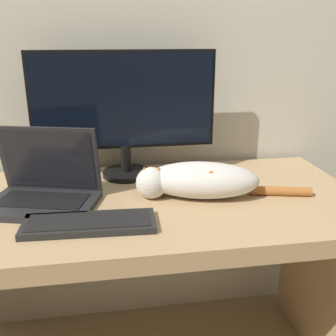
{
  "coord_description": "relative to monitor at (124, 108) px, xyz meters",
  "views": [
    {
      "loc": [
        -0.09,
        -0.88,
        1.32
      ],
      "look_at": [
        0.1,
        0.33,
        0.89
      ],
      "focal_mm": 42.0,
      "sensor_mm": 36.0,
      "label": 1
    }
  ],
  "objects": [
    {
      "name": "laptop",
      "position": [
        -0.29,
        -0.23,
        -0.22
      ],
      "size": [
        0.4,
        0.33,
        0.25
      ],
      "rotation": [
        0.0,
        0.0,
        -0.28
      ],
      "color": "#232326",
      "rests_on": "desk"
    },
    {
      "name": "wall_back",
      "position": [
        0.02,
        0.18,
        0.26
      ],
      "size": [
        6.4,
        0.06,
        2.6
      ],
      "color": "beige",
      "rests_on": "ground_plane"
    },
    {
      "name": "external_keyboard",
      "position": [
        -0.14,
        -0.43,
        -0.26
      ],
      "size": [
        0.39,
        0.16,
        0.02
      ],
      "rotation": [
        0.0,
        0.0,
        -0.04
      ],
      "color": "black",
      "rests_on": "desk"
    },
    {
      "name": "desk",
      "position": [
        0.02,
        -0.25,
        -0.43
      ],
      "size": [
        1.58,
        0.73,
        0.77
      ],
      "color": "tan",
      "rests_on": "ground_plane"
    },
    {
      "name": "monitor",
      "position": [
        0.0,
        0.0,
        0.0
      ],
      "size": [
        0.7,
        0.19,
        0.49
      ],
      "color": "black",
      "rests_on": "desk"
    },
    {
      "name": "cat",
      "position": [
        0.23,
        -0.26,
        -0.21
      ],
      "size": [
        0.61,
        0.25,
        0.12
      ],
      "rotation": [
        0.0,
        0.0,
        -0.23
      ],
      "color": "silver",
      "rests_on": "desk"
    }
  ]
}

